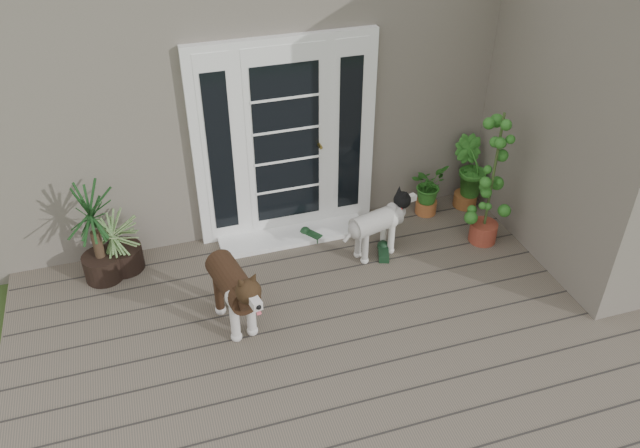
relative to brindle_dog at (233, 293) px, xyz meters
name	(u,v)px	position (x,y,z in m)	size (l,w,h in m)	color
deck	(379,369)	(1.06, -0.86, -0.42)	(6.20, 4.60, 0.12)	#6B5B4C
house_main	(258,40)	(1.06, 3.39, 1.07)	(7.40, 4.00, 3.10)	#665E54
house_wing	(622,113)	(3.96, 0.24, 1.07)	(1.60, 2.40, 3.10)	#665E54
door_unit	(286,140)	(0.86, 1.34, 0.72)	(1.90, 0.14, 2.15)	white
door_step	(293,235)	(0.86, 1.14, -0.33)	(1.60, 0.40, 0.05)	white
brindle_dog	(233,293)	(0.00, 0.00, 0.00)	(0.37, 0.86, 0.72)	#3D2516
white_dog	(376,230)	(1.59, 0.59, -0.06)	(0.31, 0.72, 0.60)	silver
spider_plant	(120,241)	(-0.92, 1.13, -0.02)	(0.64, 0.64, 0.68)	#7C9059
yucca	(95,235)	(-1.12, 1.04, 0.16)	(0.72, 0.72, 1.04)	black
herb_a	(427,194)	(2.43, 1.14, -0.10)	(0.40, 0.40, 0.51)	#295919
herb_b	(468,182)	(2.93, 1.14, -0.04)	(0.43, 0.43, 0.64)	#204C15
herb_c	(502,177)	(3.38, 1.14, -0.05)	(0.39, 0.39, 0.61)	#28611B
sapling	(493,178)	(2.78, 0.46, 0.42)	(0.46, 0.46, 1.55)	#18551C
clog_left	(311,235)	(1.04, 1.06, -0.32)	(0.13, 0.28, 0.08)	#173A1C
clog_right	(384,252)	(1.67, 0.53, -0.31)	(0.15, 0.31, 0.09)	black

